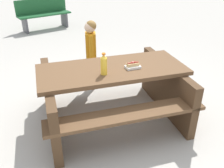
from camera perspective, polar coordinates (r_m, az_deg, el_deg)
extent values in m
plane|color=#B7B2A8|center=(3.40, 0.00, -7.83)|extent=(30.00, 30.00, 0.00)
cube|color=brown|center=(3.04, 0.00, 3.34)|extent=(1.85, 0.88, 0.05)
cube|color=brown|center=(3.65, -2.53, 2.63)|extent=(1.81, 0.40, 0.04)
cube|color=brown|center=(2.72, 3.42, -7.08)|extent=(1.81, 0.40, 0.04)
cube|color=#4D3520|center=(3.49, 12.37, -0.81)|extent=(0.19, 1.40, 0.70)
cube|color=#4D3520|center=(3.11, -13.94, -4.79)|extent=(0.19, 1.40, 0.70)
cylinder|color=yellow|center=(2.82, -1.89, 4.12)|extent=(0.07, 0.07, 0.20)
cone|color=yellow|center=(2.77, -1.92, 6.41)|extent=(0.07, 0.07, 0.04)
cylinder|color=orange|center=(2.76, -1.93, 6.96)|extent=(0.04, 0.04, 0.02)
cube|color=white|center=(3.02, 4.81, 3.93)|extent=(0.18, 0.11, 0.03)
cube|color=#D8B272|center=(3.01, 4.84, 4.51)|extent=(0.15, 0.06, 0.04)
cylinder|color=maroon|center=(3.00, 4.85, 4.82)|extent=(0.14, 0.03, 0.03)
ellipsoid|color=maroon|center=(3.00, 4.86, 5.03)|extent=(0.07, 0.02, 0.01)
cylinder|color=brown|center=(3.99, -4.57, 2.05)|extent=(0.08, 0.08, 0.50)
cylinder|color=brown|center=(4.09, -4.62, 2.73)|extent=(0.08, 0.08, 0.50)
cube|color=orange|center=(3.86, -4.86, 8.63)|extent=(0.19, 0.20, 0.43)
cylinder|color=orange|center=(3.76, -4.83, 8.41)|extent=(0.06, 0.06, 0.36)
cylinder|color=orange|center=(3.96, -4.91, 9.43)|extent=(0.06, 0.06, 0.36)
sphere|color=beige|center=(3.78, -5.04, 12.89)|extent=(0.17, 0.17, 0.17)
sphere|color=olive|center=(3.77, -4.86, 13.21)|extent=(0.16, 0.16, 0.16)
cube|color=#1E592D|center=(7.62, -15.28, 15.20)|extent=(1.55, 0.77, 0.04)
cube|color=#1E592D|center=(7.74, -16.00, 16.98)|extent=(1.46, 0.42, 0.40)
cube|color=#4C4C51|center=(7.48, -19.40, 12.63)|extent=(0.15, 0.36, 0.41)
cube|color=#4C4C51|center=(7.89, -10.92, 14.40)|extent=(0.15, 0.36, 0.41)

